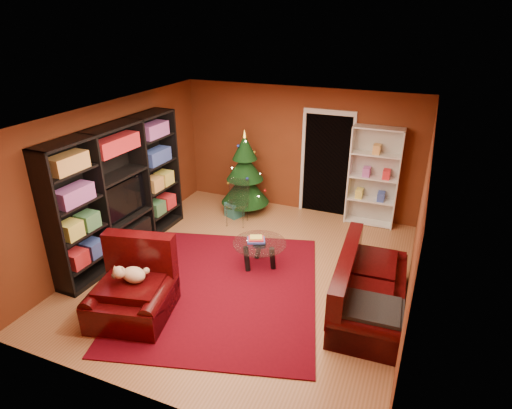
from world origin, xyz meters
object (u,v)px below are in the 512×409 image
at_px(white_bookshelf, 373,177).
at_px(dog, 134,275).
at_px(armchair, 131,290).
at_px(media_unit, 120,192).
at_px(coffee_table, 259,254).
at_px(gift_box_red, 239,199).
at_px(sofa, 372,284).
at_px(acrylic_chair, 237,205).
at_px(christmas_tree, 245,173).
at_px(rug, 222,288).
at_px(gift_box_teal, 234,209).

xyz_separation_m(white_bookshelf, dog, (-2.56, -4.15, -0.33)).
bearing_deg(armchair, white_bookshelf, 45.45).
bearing_deg(media_unit, coffee_table, 10.86).
relative_size(gift_box_red, armchair, 0.21).
relative_size(armchair, sofa, 0.55).
relative_size(media_unit, white_bookshelf, 1.46).
height_order(armchair, acrylic_chair, armchair).
height_order(armchair, dog, armchair).
bearing_deg(christmas_tree, coffee_table, -60.21).
xyz_separation_m(gift_box_red, dog, (0.25, -4.03, 0.54)).
distance_m(christmas_tree, armchair, 3.82).
bearing_deg(armchair, gift_box_red, 80.13).
xyz_separation_m(white_bookshelf, sofa, (0.44, -2.81, -0.55)).
bearing_deg(white_bookshelf, christmas_tree, -170.97).
distance_m(gift_box_red, acrylic_chair, 1.00).
bearing_deg(sofa, coffee_table, 73.23).
height_order(white_bookshelf, acrylic_chair, white_bookshelf).
distance_m(media_unit, white_bookshelf, 4.73).
xyz_separation_m(armchair, dog, (0.04, 0.06, 0.22)).
bearing_deg(sofa, rug, 96.23).
distance_m(christmas_tree, gift_box_red, 0.85).
bearing_deg(media_unit, christmas_tree, 62.17).
bearing_deg(armchair, christmas_tree, 76.27).
bearing_deg(armchair, sofa, 11.88).
relative_size(white_bookshelf, dog, 5.09).
relative_size(gift_box_teal, dog, 0.76).
bearing_deg(white_bookshelf, rug, -119.18).
xyz_separation_m(rug, armchair, (-0.86, -1.05, 0.43)).
relative_size(christmas_tree, armchair, 1.60).
bearing_deg(sofa, media_unit, 86.13).
relative_size(media_unit, dog, 7.42).
height_order(christmas_tree, gift_box_red, christmas_tree).
relative_size(rug, sofa, 1.64).
distance_m(armchair, sofa, 3.35).
xyz_separation_m(media_unit, armchair, (1.25, -1.48, -0.70)).
bearing_deg(acrylic_chair, sofa, -40.72).
height_order(gift_box_red, sofa, sofa).
height_order(media_unit, gift_box_red, media_unit).
xyz_separation_m(rug, sofa, (2.18, 0.35, 0.43)).
xyz_separation_m(christmas_tree, sofa, (2.99, -2.39, -0.44)).
relative_size(sofa, acrylic_chair, 2.50).
relative_size(rug, armchair, 2.96).
distance_m(gift_box_teal, sofa, 3.74).
bearing_deg(media_unit, gift_box_teal, 60.75).
xyz_separation_m(white_bookshelf, coffee_table, (-1.44, -2.34, -0.75)).
distance_m(rug, dog, 1.44).
xyz_separation_m(gift_box_teal, dog, (0.09, -3.42, 0.51)).
xyz_separation_m(rug, coffee_table, (0.30, 0.82, 0.22)).
relative_size(rug, acrylic_chair, 4.11).
relative_size(rug, coffee_table, 3.76).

